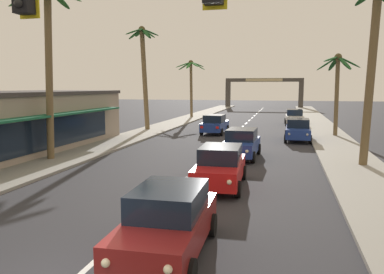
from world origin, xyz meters
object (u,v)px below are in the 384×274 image
object	(u,v)px
palm_left_third	(144,63)
palm_left_farthest	(191,76)
sedan_fifth_in_queue	(241,143)
town_gateway_arch	(264,88)
sedan_parked_nearest_kerb	(298,130)
sedan_lead_at_stop_bar	(168,221)
sedan_oncoming_far	(215,124)
palm_right_third	(337,78)
traffic_signal_mast	(222,19)
sedan_third_in_queue	(220,166)
palm_right_second	(374,47)
palm_left_second	(48,36)
sedan_parked_mid_kerb	(294,117)

from	to	relation	value
palm_left_third	palm_left_farthest	distance (m)	15.19
sedan_fifth_in_queue	town_gateway_arch	xyz separation A→B (m)	(-1.85, 54.47, 2.96)
sedan_parked_nearest_kerb	town_gateway_arch	bearing A→B (deg)	96.44
sedan_lead_at_stop_bar	sedan_parked_nearest_kerb	distance (m)	21.78
sedan_oncoming_far	palm_right_third	size ratio (longest dim) A/B	0.66
traffic_signal_mast	sedan_third_in_queue	distance (m)	10.00
palm_right_second	palm_right_third	xyz separation A→B (m)	(-0.12, 12.30, -1.20)
palm_left_farthest	sedan_third_in_queue	bearing A→B (deg)	-74.08
sedan_fifth_in_queue	palm_left_third	size ratio (longest dim) A/B	0.47
traffic_signal_mast	town_gateway_arch	world-z (taller)	traffic_signal_mast
traffic_signal_mast	palm_left_third	bearing A→B (deg)	113.41
sedan_oncoming_far	palm_left_farthest	world-z (taller)	palm_left_farthest
sedan_oncoming_far	palm_left_second	distance (m)	16.87
sedan_parked_nearest_kerb	sedan_parked_mid_kerb	distance (m)	12.52
sedan_fifth_in_queue	sedan_parked_nearest_kerb	bearing A→B (deg)	67.13
sedan_third_in_queue	palm_left_third	xyz separation A→B (m)	(-10.27, 18.32, 5.41)
sedan_third_in_queue	palm_left_farthest	bearing A→B (deg)	105.92
traffic_signal_mast	sedan_lead_at_stop_bar	bearing A→B (deg)	127.47
palm_left_farthest	town_gateway_arch	bearing A→B (deg)	74.26
sedan_fifth_in_queue	palm_left_second	distance (m)	12.19
sedan_fifth_in_queue	palm_left_third	distance (m)	16.48
sedan_lead_at_stop_bar	palm_right_third	size ratio (longest dim) A/B	0.66
palm_left_farthest	palm_left_second	bearing A→B (deg)	-90.68
sedan_parked_nearest_kerb	palm_left_third	distance (m)	15.22
sedan_oncoming_far	palm_right_third	xyz separation A→B (m)	(10.00, 0.26, 3.99)
sedan_oncoming_far	sedan_parked_mid_kerb	bearing A→B (deg)	54.49
sedan_oncoming_far	palm_left_farthest	xyz separation A→B (m)	(-6.10, 15.91, 4.57)
town_gateway_arch	palm_left_farthest	bearing A→B (deg)	-105.74
sedan_parked_nearest_kerb	palm_left_third	bearing A→B (deg)	165.50
sedan_parked_mid_kerb	palm_left_third	size ratio (longest dim) A/B	0.47
sedan_oncoming_far	palm_right_second	size ratio (longest dim) A/B	0.49
sedan_third_in_queue	palm_right_second	xyz separation A→B (m)	(6.67, 5.52, 5.19)
palm_right_third	town_gateway_arch	xyz separation A→B (m)	(-8.28, 43.37, -1.03)
traffic_signal_mast	palm_left_second	distance (m)	16.65
palm_right_second	palm_left_farthest	bearing A→B (deg)	120.13
sedan_fifth_in_queue	palm_left_third	xyz separation A→B (m)	(-10.38, 11.60, 5.41)
traffic_signal_mast	palm_left_third	world-z (taller)	palm_left_third
sedan_parked_nearest_kerb	sedan_third_in_queue	bearing A→B (deg)	-103.35
sedan_oncoming_far	traffic_signal_mast	bearing A→B (deg)	-79.40
traffic_signal_mast	palm_right_third	world-z (taller)	traffic_signal_mast
traffic_signal_mast	sedan_lead_at_stop_bar	world-z (taller)	traffic_signal_mast
palm_left_third	sedan_oncoming_far	bearing A→B (deg)	-6.35
palm_left_second	palm_left_farthest	size ratio (longest dim) A/B	1.27
sedan_oncoming_far	sedan_parked_nearest_kerb	xyz separation A→B (m)	(6.96, -2.80, 0.00)
sedan_third_in_queue	palm_left_second	bearing A→B (deg)	162.29
sedan_parked_nearest_kerb	palm_right_third	world-z (taller)	palm_right_third
sedan_lead_at_stop_bar	sedan_oncoming_far	size ratio (longest dim) A/B	1.00
sedan_third_in_queue	palm_left_farthest	world-z (taller)	palm_left_farthest
sedan_fifth_in_queue	town_gateway_arch	distance (m)	54.59
sedan_parked_nearest_kerb	town_gateway_arch	world-z (taller)	town_gateway_arch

